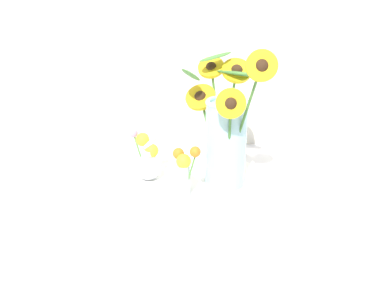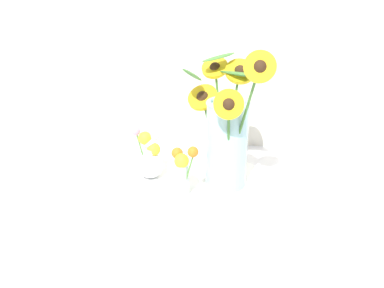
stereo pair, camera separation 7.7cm
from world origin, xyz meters
name	(u,v)px [view 2 (the right image)]	position (x,y,z in m)	size (l,w,h in m)	color
ground_plane	(186,213)	(0.00, 0.00, 0.00)	(6.00, 6.00, 0.00)	silver
serving_tray	(192,189)	(0.00, 0.11, 0.01)	(0.50, 0.50, 0.02)	white
mason_jar_sunflowers	(227,132)	(0.09, 0.15, 0.18)	(0.25, 0.26, 0.41)	#9ED1D6
vase_small_center	(180,173)	(-0.03, 0.06, 0.09)	(0.09, 0.07, 0.16)	white
vase_bulb_right	(150,158)	(-0.14, 0.16, 0.08)	(0.10, 0.08, 0.16)	white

